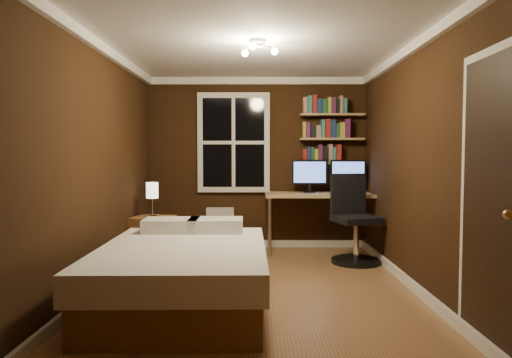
{
  "coord_description": "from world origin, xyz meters",
  "views": [
    {
      "loc": [
        0.0,
        -4.65,
        1.37
      ],
      "look_at": [
        -0.02,
        0.45,
        1.1
      ],
      "focal_mm": 32.0,
      "sensor_mm": 36.0,
      "label": 1
    }
  ],
  "objects_px": {
    "bedside_lamp": "(152,200)",
    "office_chair": "(354,227)",
    "bed": "(184,273)",
    "nightstand": "(153,240)",
    "desk": "(327,197)",
    "monitor_left": "(310,176)",
    "radiator": "(220,228)",
    "desk_lamp": "(382,178)",
    "monitor_right": "(348,176)"
  },
  "relations": [
    {
      "from": "desk_lamp",
      "to": "office_chair",
      "type": "relative_size",
      "value": 0.39
    },
    {
      "from": "radiator",
      "to": "desk_lamp",
      "type": "bearing_deg",
      "value": -10.15
    },
    {
      "from": "desk",
      "to": "monitor_left",
      "type": "bearing_deg",
      "value": 160.08
    },
    {
      "from": "nightstand",
      "to": "desk_lamp",
      "type": "distance_m",
      "value": 3.17
    },
    {
      "from": "bed",
      "to": "monitor_left",
      "type": "relative_size",
      "value": 4.06
    },
    {
      "from": "nightstand",
      "to": "bedside_lamp",
      "type": "xyz_separation_m",
      "value": [
        0.0,
        0.0,
        0.51
      ]
    },
    {
      "from": "bed",
      "to": "desk",
      "type": "distance_m",
      "value": 2.89
    },
    {
      "from": "nightstand",
      "to": "bedside_lamp",
      "type": "distance_m",
      "value": 0.51
    },
    {
      "from": "bedside_lamp",
      "to": "desk",
      "type": "bearing_deg",
      "value": 16.12
    },
    {
      "from": "radiator",
      "to": "monitor_right",
      "type": "relative_size",
      "value": 1.17
    },
    {
      "from": "monitor_right",
      "to": "office_chair",
      "type": "bearing_deg",
      "value": -94.64
    },
    {
      "from": "bedside_lamp",
      "to": "desk",
      "type": "relative_size",
      "value": 0.25
    },
    {
      "from": "desk_lamp",
      "to": "office_chair",
      "type": "bearing_deg",
      "value": -135.29
    },
    {
      "from": "bedside_lamp",
      "to": "office_chair",
      "type": "distance_m",
      "value": 2.59
    },
    {
      "from": "bed",
      "to": "radiator",
      "type": "relative_size",
      "value": 3.46
    },
    {
      "from": "radiator",
      "to": "bed",
      "type": "bearing_deg",
      "value": -92.7
    },
    {
      "from": "bed",
      "to": "office_chair",
      "type": "height_order",
      "value": "office_chair"
    },
    {
      "from": "desk",
      "to": "office_chair",
      "type": "distance_m",
      "value": 0.75
    },
    {
      "from": "bedside_lamp",
      "to": "desk_lamp",
      "type": "distance_m",
      "value": 3.09
    },
    {
      "from": "radiator",
      "to": "desk",
      "type": "xyz_separation_m",
      "value": [
        1.53,
        -0.24,
        0.47
      ]
    },
    {
      "from": "desk_lamp",
      "to": "bedside_lamp",
      "type": "bearing_deg",
      "value": -170.54
    },
    {
      "from": "monitor_left",
      "to": "desk_lamp",
      "type": "xyz_separation_m",
      "value": [
        0.96,
        -0.25,
        -0.01
      ]
    },
    {
      "from": "radiator",
      "to": "office_chair",
      "type": "bearing_deg",
      "value": -25.98
    },
    {
      "from": "radiator",
      "to": "office_chair",
      "type": "relative_size",
      "value": 0.53
    },
    {
      "from": "monitor_right",
      "to": "desk",
      "type": "bearing_deg",
      "value": -164.04
    },
    {
      "from": "bed",
      "to": "radiator",
      "type": "distance_m",
      "value": 2.56
    },
    {
      "from": "bedside_lamp",
      "to": "desk_lamp",
      "type": "xyz_separation_m",
      "value": [
        3.03,
        0.51,
        0.25
      ]
    },
    {
      "from": "desk",
      "to": "desk_lamp",
      "type": "xyz_separation_m",
      "value": [
        0.72,
        -0.16,
        0.28
      ]
    },
    {
      "from": "radiator",
      "to": "monitor_right",
      "type": "height_order",
      "value": "monitor_right"
    },
    {
      "from": "bed",
      "to": "nightstand",
      "type": "distance_m",
      "value": 1.78
    },
    {
      "from": "nightstand",
      "to": "radiator",
      "type": "xyz_separation_m",
      "value": [
        0.78,
        0.91,
        0.0
      ]
    },
    {
      "from": "nightstand",
      "to": "radiator",
      "type": "height_order",
      "value": "radiator"
    },
    {
      "from": "office_chair",
      "to": "desk",
      "type": "bearing_deg",
      "value": 95.83
    },
    {
      "from": "bed",
      "to": "nightstand",
      "type": "xyz_separation_m",
      "value": [
        -0.66,
        1.65,
        -0.0
      ]
    },
    {
      "from": "nightstand",
      "to": "monitor_right",
      "type": "distance_m",
      "value": 2.84
    },
    {
      "from": "bedside_lamp",
      "to": "radiator",
      "type": "relative_size",
      "value": 0.73
    },
    {
      "from": "monitor_right",
      "to": "bedside_lamp",
      "type": "bearing_deg",
      "value": -163.9
    },
    {
      "from": "radiator",
      "to": "desk_lamp",
      "type": "height_order",
      "value": "desk_lamp"
    },
    {
      "from": "bedside_lamp",
      "to": "monitor_left",
      "type": "xyz_separation_m",
      "value": [
        2.07,
        0.76,
        0.26
      ]
    },
    {
      "from": "office_chair",
      "to": "bedside_lamp",
      "type": "bearing_deg",
      "value": 165.2
    },
    {
      "from": "radiator",
      "to": "monitor_left",
      "type": "relative_size",
      "value": 1.17
    },
    {
      "from": "monitor_left",
      "to": "desk",
      "type": "bearing_deg",
      "value": -19.92
    },
    {
      "from": "radiator",
      "to": "office_chair",
      "type": "distance_m",
      "value": 1.99
    },
    {
      "from": "bedside_lamp",
      "to": "radiator",
      "type": "distance_m",
      "value": 1.3
    },
    {
      "from": "bedside_lamp",
      "to": "office_chair",
      "type": "relative_size",
      "value": 0.39
    },
    {
      "from": "office_chair",
      "to": "monitor_right",
      "type": "bearing_deg",
      "value": 69.66
    },
    {
      "from": "office_chair",
      "to": "radiator",
      "type": "bearing_deg",
      "value": 138.32
    },
    {
      "from": "bed",
      "to": "bedside_lamp",
      "type": "distance_m",
      "value": 1.85
    },
    {
      "from": "bedside_lamp",
      "to": "office_chair",
      "type": "bearing_deg",
      "value": 0.91
    },
    {
      "from": "bed",
      "to": "radiator",
      "type": "bearing_deg",
      "value": 86.28
    }
  ]
}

